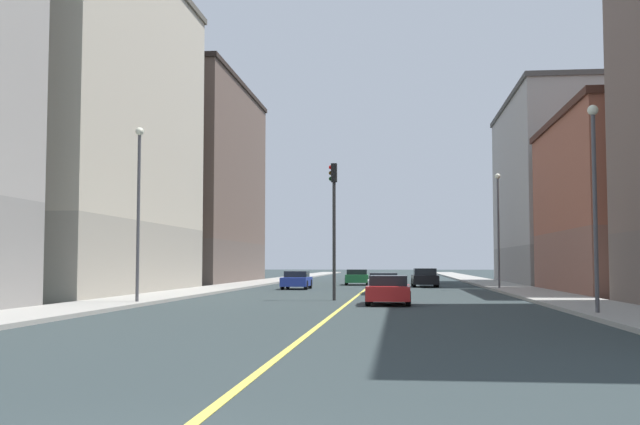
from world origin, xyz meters
name	(u,v)px	position (x,y,z in m)	size (l,w,h in m)	color
sidewalk_left	(509,287)	(9.96, 49.00, 0.07)	(3.37, 168.00, 0.15)	#9E9B93
sidewalk_right	(231,286)	(-9.96, 49.00, 0.07)	(3.37, 168.00, 0.15)	#9E9B93
lane_center_stripe	(367,288)	(0.00, 49.00, 0.01)	(0.16, 154.00, 0.01)	#E5D14C
building_left_far	(572,191)	(17.03, 60.55, 7.89)	(11.05, 21.51, 15.77)	gray
building_right_midblock	(68,127)	(-17.03, 36.47, 9.75)	(11.05, 21.46, 19.48)	#9D9688
building_right_distant	(186,184)	(-17.03, 61.39, 9.01)	(11.05, 22.55, 18.01)	brown
traffic_light_median_far	(334,212)	(-0.84, 30.55, 4.24)	(0.40, 0.32, 6.62)	#2D2D2D
street_lamp_left_near	(595,186)	(8.88, 20.29, 4.41)	(0.36, 0.36, 7.01)	#4C4C51
street_lamp_right_near	(139,196)	(-8.88, 25.67, 4.68)	(0.36, 0.36, 7.52)	#4C4C51
street_lamp_left_far	(498,219)	(8.88, 45.51, 4.73)	(0.36, 0.36, 7.62)	#4C4C51
car_maroon	(426,277)	(4.59, 61.93, 0.59)	(1.84, 4.56, 1.19)	maroon
car_black	(425,278)	(4.19, 51.82, 0.68)	(2.00, 4.30, 1.39)	black
car_green	(357,277)	(-1.16, 56.37, 0.63)	(2.07, 4.34, 1.27)	#1E6B38
car_blue	(297,280)	(-4.72, 45.97, 0.61)	(1.81, 3.92, 1.24)	#23389E
car_red	(389,290)	(1.83, 27.21, 0.62)	(1.89, 4.20, 1.25)	red
car_white	(383,284)	(1.36, 38.61, 0.60)	(1.99, 4.50, 1.22)	white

